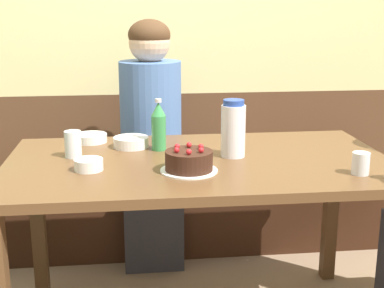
# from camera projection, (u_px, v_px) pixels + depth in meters

# --- Properties ---
(back_wall) EXTENTS (4.80, 0.04, 2.50)m
(back_wall) POSITION_uv_depth(u_px,v_px,m) (175.00, 20.00, 2.96)
(back_wall) COLOR brown
(back_wall) RESTS_ON ground_plane
(bench_seat) EXTENTS (2.34, 0.38, 0.43)m
(bench_seat) POSITION_uv_depth(u_px,v_px,m) (180.00, 210.00, 3.00)
(bench_seat) COLOR #381E11
(bench_seat) RESTS_ON ground_plane
(dining_table) EXTENTS (1.49, 0.84, 0.74)m
(dining_table) POSITION_uv_depth(u_px,v_px,m) (199.00, 181.00, 2.09)
(dining_table) COLOR brown
(dining_table) RESTS_ON ground_plane
(birthday_cake) EXTENTS (0.21, 0.21, 0.10)m
(birthday_cake) POSITION_uv_depth(u_px,v_px,m) (189.00, 161.00, 1.91)
(birthday_cake) COLOR white
(birthday_cake) RESTS_ON dining_table
(water_pitcher) EXTENTS (0.10, 0.10, 0.23)m
(water_pitcher) POSITION_uv_depth(u_px,v_px,m) (233.00, 129.00, 2.09)
(water_pitcher) COLOR white
(water_pitcher) RESTS_ON dining_table
(soju_bottle) EXTENTS (0.06, 0.06, 0.21)m
(soju_bottle) POSITION_uv_depth(u_px,v_px,m) (159.00, 126.00, 2.19)
(soju_bottle) COLOR #388E4C
(soju_bottle) RESTS_ON dining_table
(bowl_soup_white) EXTENTS (0.10, 0.10, 0.04)m
(bowl_soup_white) POSITION_uv_depth(u_px,v_px,m) (89.00, 165.00, 1.93)
(bowl_soup_white) COLOR white
(bowl_soup_white) RESTS_ON dining_table
(bowl_rice_small) EXTENTS (0.15, 0.15, 0.04)m
(bowl_rice_small) POSITION_uv_depth(u_px,v_px,m) (131.00, 142.00, 2.25)
(bowl_rice_small) COLOR white
(bowl_rice_small) RESTS_ON dining_table
(bowl_side_dish) EXTENTS (0.14, 0.14, 0.04)m
(bowl_side_dish) POSITION_uv_depth(u_px,v_px,m) (91.00, 138.00, 2.34)
(bowl_side_dish) COLOR white
(bowl_side_dish) RESTS_ON dining_table
(glass_water_tall) EXTENTS (0.06, 0.06, 0.08)m
(glass_water_tall) POSITION_uv_depth(u_px,v_px,m) (361.00, 163.00, 1.88)
(glass_water_tall) COLOR silver
(glass_water_tall) RESTS_ON dining_table
(glass_tumbler_short) EXTENTS (0.07, 0.07, 0.10)m
(glass_tumbler_short) POSITION_uv_depth(u_px,v_px,m) (73.00, 144.00, 2.09)
(glass_tumbler_short) COLOR silver
(glass_tumbler_short) RESTS_ON dining_table
(person_grey_tee) EXTENTS (0.31, 0.34, 1.26)m
(person_grey_tee) POSITION_uv_depth(u_px,v_px,m) (152.00, 151.00, 2.74)
(person_grey_tee) COLOR #33333D
(person_grey_tee) RESTS_ON ground_plane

